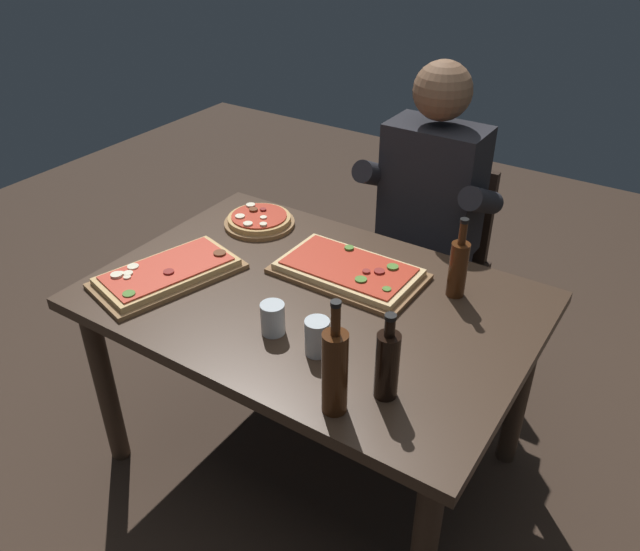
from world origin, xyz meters
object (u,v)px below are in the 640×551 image
Objects in this scene: dining_table at (312,319)px; diner_chair at (432,255)px; pizza_rectangular_front at (349,271)px; tumbler_near_camera at (317,337)px; pizza_rectangular_left at (168,273)px; pizza_round_far at (259,220)px; oil_bottle_amber at (387,364)px; tumbler_far_side at (273,320)px; wine_bottle_dark at (458,267)px; vinegar_bottle_green at (335,370)px; seated_diner at (426,213)px.

dining_table is 1.61× the size of diner_chair.
pizza_rectangular_front is 0.42m from tumbler_near_camera.
dining_table is at bearing -93.76° from diner_chair.
pizza_round_far is at bearing 87.28° from pizza_rectangular_left.
tumbler_near_camera is 1.13m from diner_chair.
dining_table is at bearing 146.50° from oil_bottle_amber.
pizza_round_far is 0.80m from diner_chair.
pizza_rectangular_left is at bearing -92.72° from pizza_round_far.
dining_table is 14.21× the size of tumbler_far_side.
pizza_rectangular_front is 1.94× the size of oil_bottle_amber.
wine_bottle_dark is (0.34, 0.09, 0.08)m from pizza_rectangular_front.
dining_table is at bearing 127.14° from tumbler_near_camera.
vinegar_bottle_green reaches higher than tumbler_far_side.
vinegar_bottle_green is at bearing -15.27° from pizza_rectangular_left.
vinegar_bottle_green reaches higher than wine_bottle_dark.
pizza_rectangular_left is 1.96× the size of wine_bottle_dark.
diner_chair reaches higher than pizza_rectangular_left.
diner_chair is (-0.33, 0.60, -0.36)m from wine_bottle_dark.
wine_bottle_dark is at bearing 15.10° from pizza_rectangular_front.
vinegar_bottle_green is (-0.05, -0.65, 0.02)m from wine_bottle_dark.
pizza_round_far is at bearing 131.30° from tumbler_far_side.
seated_diner reaches higher than oil_bottle_amber.
tumbler_far_side is (0.01, -0.22, 0.14)m from dining_table.
tumbler_far_side is (-0.03, -0.39, 0.02)m from pizza_rectangular_front.
pizza_rectangular_left is 1.97× the size of pizza_round_far.
pizza_rectangular_left is at bearing -159.07° from dining_table.
wine_bottle_dark is 0.53m from tumbler_near_camera.
seated_diner is at bearing 103.81° from vinegar_bottle_green.
seated_diner is at bearing -90.00° from diner_chair.
tumbler_far_side is (-0.16, 0.01, -0.01)m from tumbler_near_camera.
dining_table is at bearing 93.16° from tumbler_far_side.
wine_bottle_dark reaches higher than oil_bottle_amber.
dining_table is at bearing 130.31° from vinegar_bottle_green.
pizza_rectangular_front is 1.50× the size of vinegar_bottle_green.
diner_chair is 0.65× the size of seated_diner.
dining_table is at bearing -94.38° from seated_diner.
tumbler_far_side is at bearing 151.79° from vinegar_bottle_green.
pizza_round_far is (-0.48, 0.13, -0.00)m from pizza_rectangular_front.
tumbler_far_side is 1.12m from diner_chair.
pizza_rectangular_left is 0.95m from wine_bottle_dark.
diner_chair is at bearing 107.66° from oil_bottle_amber.
tumbler_far_side is at bearing -5.37° from pizza_rectangular_left.
seated_diner reaches higher than pizza_rectangular_front.
vinegar_bottle_green reaches higher than tumbler_near_camera.
tumbler_near_camera is (0.17, -0.23, 0.15)m from dining_table.
pizza_rectangular_front is 0.39m from tumbler_far_side.
vinegar_bottle_green is (0.33, -0.39, 0.22)m from dining_table.
seated_diner is at bearing 124.44° from wine_bottle_dark.
wine_bottle_dark is at bearing 85.74° from vinegar_bottle_green.
vinegar_bottle_green is at bearing -77.48° from diner_chair.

